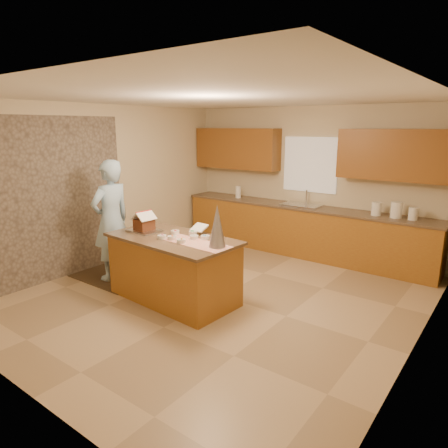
{
  "coord_description": "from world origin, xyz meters",
  "views": [
    {
      "loc": [
        3.21,
        -4.21,
        2.35
      ],
      "look_at": [
        -0.1,
        0.2,
        1.0
      ],
      "focal_mm": 32.3,
      "sensor_mm": 36.0,
      "label": 1
    }
  ],
  "objects_px": {
    "island_base": "(174,270)",
    "tinsel_tree": "(217,226)",
    "boy": "(111,220)",
    "gingerbread_house": "(144,223)"
  },
  "relations": [
    {
      "from": "island_base",
      "to": "tinsel_tree",
      "type": "xyz_separation_m",
      "value": [
        0.76,
        0.0,
        0.73
      ]
    },
    {
      "from": "island_base",
      "to": "boy",
      "type": "xyz_separation_m",
      "value": [
        -1.3,
        0.01,
        0.51
      ]
    },
    {
      "from": "island_base",
      "to": "boy",
      "type": "relative_size",
      "value": 0.94
    },
    {
      "from": "island_base",
      "to": "tinsel_tree",
      "type": "relative_size",
      "value": 3.27
    },
    {
      "from": "boy",
      "to": "gingerbread_house",
      "type": "relative_size",
      "value": 6.47
    },
    {
      "from": "tinsel_tree",
      "to": "island_base",
      "type": "bearing_deg",
      "value": -179.7
    },
    {
      "from": "boy",
      "to": "gingerbread_house",
      "type": "distance_m",
      "value": 0.77
    },
    {
      "from": "gingerbread_house",
      "to": "tinsel_tree",
      "type": "bearing_deg",
      "value": 0.94
    },
    {
      "from": "gingerbread_house",
      "to": "boy",
      "type": "bearing_deg",
      "value": 178.11
    },
    {
      "from": "island_base",
      "to": "tinsel_tree",
      "type": "height_order",
      "value": "tinsel_tree"
    }
  ]
}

